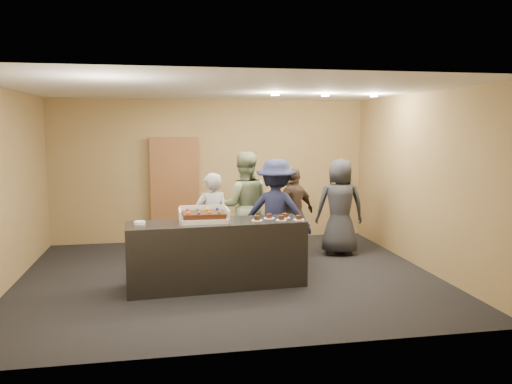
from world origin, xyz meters
The scene contains 17 objects.
room centered at (0.00, 0.00, 1.35)m, with size 6.04×6.00×2.70m.
serving_counter centered at (-0.22, -0.42, 0.45)m, with size 2.40×0.70×0.90m, color black.
storage_cabinet centered at (-0.71, 2.41, 1.00)m, with size 0.90×0.15×1.99m, color brown.
cake_box centered at (-0.38, -0.39, 0.95)m, with size 0.66×0.46×0.19m.
sheet_cake centered at (-0.38, -0.42, 1.00)m, with size 0.56×0.39×0.11m.
plate_stack centered at (-1.23, -0.43, 0.92)m, with size 0.15×0.15×0.04m, color white.
slice_a centered at (0.34, -0.46, 0.92)m, with size 0.15×0.15×0.07m.
slice_b centered at (0.54, -0.33, 0.92)m, with size 0.15×0.15×0.07m.
slice_c centered at (0.67, -0.50, 0.92)m, with size 0.15×0.15×0.07m.
slice_d centered at (0.76, -0.33, 0.92)m, with size 0.15×0.15×0.07m.
slice_e centered at (0.92, -0.51, 0.92)m, with size 0.15×0.15×0.07m.
person_server_grey centered at (-0.20, 0.43, 0.74)m, with size 0.54×0.36×1.49m, color #A8A8AE.
person_sage_man centered at (0.38, 0.89, 0.89)m, with size 0.87×0.67×1.78m, color gray.
person_navy_man centered at (0.80, 0.39, 0.85)m, with size 1.09×0.63×1.69m, color #1B1E3F.
person_brown_extra centered at (1.17, 0.77, 0.77)m, with size 0.90×0.38×1.54m, color brown.
person_dark_suit centered at (2.04, 0.95, 0.83)m, with size 0.81×0.53×1.66m, color #28292E.
ceiling_spotlights centered at (1.60, 0.50, 2.67)m, with size 1.72×0.12×0.03m.
Camera 1 is at (-0.88, -7.07, 2.15)m, focal length 35.00 mm.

